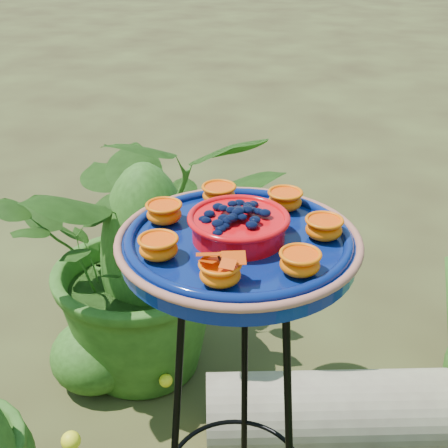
% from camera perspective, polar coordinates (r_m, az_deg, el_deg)
% --- Properties ---
extents(tripod_stand, '(0.32, 0.33, 0.80)m').
position_cam_1_polar(tripod_stand, '(1.27, 1.15, -15.40)').
color(tripod_stand, black).
rests_on(tripod_stand, ground).
extents(feeder_dish, '(0.45, 0.45, 0.10)m').
position_cam_1_polar(feeder_dish, '(1.06, 1.33, -1.43)').
color(feeder_dish, '#071859').
rests_on(feeder_dish, tripod_stand).
extents(driftwood_log, '(0.70, 0.41, 0.22)m').
position_cam_1_polar(driftwood_log, '(1.80, 9.53, -16.56)').
color(driftwood_log, tan).
rests_on(driftwood_log, ground).
extents(shrub_back_left, '(0.97, 0.91, 0.87)m').
position_cam_1_polar(shrub_back_left, '(1.88, -7.03, -1.94)').
color(shrub_back_left, '#224512').
rests_on(shrub_back_left, ground).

